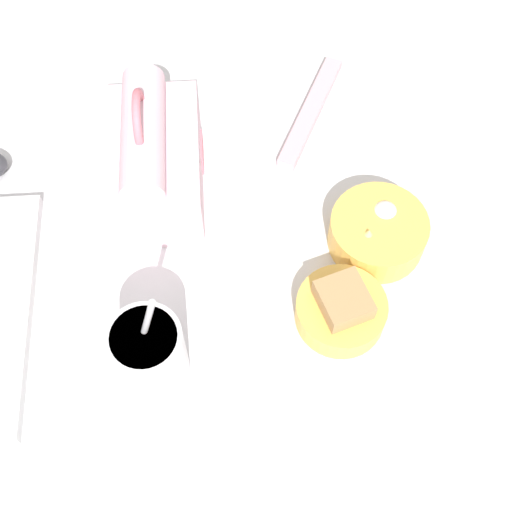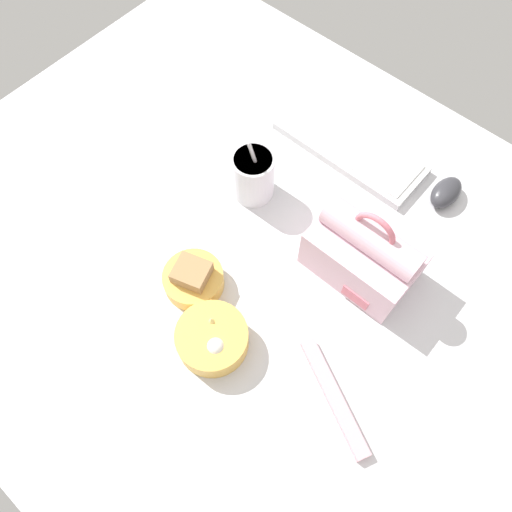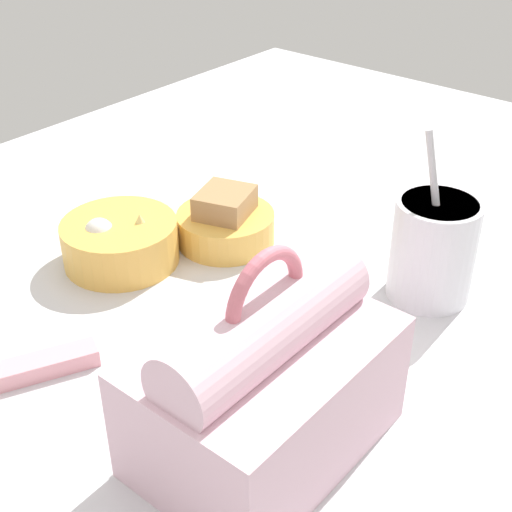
# 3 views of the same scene
# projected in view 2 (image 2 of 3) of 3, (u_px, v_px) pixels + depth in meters

# --- Properties ---
(desk_surface) EXTENTS (1.40, 1.10, 0.02)m
(desk_surface) POSITION_uv_depth(u_px,v_px,m) (264.00, 264.00, 0.93)
(desk_surface) COLOR silver
(desk_surface) RESTS_ON ground
(keyboard) EXTENTS (0.32, 0.12, 0.02)m
(keyboard) POSITION_uv_depth(u_px,v_px,m) (350.00, 147.00, 1.03)
(keyboard) COLOR silver
(keyboard) RESTS_ON desk_surface
(lunch_bag) EXTENTS (0.19, 0.13, 0.17)m
(lunch_bag) POSITION_uv_depth(u_px,v_px,m) (365.00, 252.00, 0.86)
(lunch_bag) COLOR beige
(lunch_bag) RESTS_ON desk_surface
(soup_cup) EXTENTS (0.08, 0.08, 0.17)m
(soup_cup) POSITION_uv_depth(u_px,v_px,m) (253.00, 175.00, 0.95)
(soup_cup) COLOR silver
(soup_cup) RESTS_ON desk_surface
(bento_bowl_sandwich) EXTENTS (0.11, 0.11, 0.06)m
(bento_bowl_sandwich) POSITION_uv_depth(u_px,v_px,m) (193.00, 278.00, 0.88)
(bento_bowl_sandwich) COLOR #EAB24C
(bento_bowl_sandwich) RESTS_ON desk_surface
(bento_bowl_snacks) EXTENTS (0.12, 0.12, 0.06)m
(bento_bowl_snacks) POSITION_uv_depth(u_px,v_px,m) (212.00, 338.00, 0.83)
(bento_bowl_snacks) COLOR #EAB24C
(bento_bowl_snacks) RESTS_ON desk_surface
(computer_mouse) EXTENTS (0.05, 0.08, 0.04)m
(computer_mouse) POSITION_uv_depth(u_px,v_px,m) (446.00, 192.00, 0.97)
(computer_mouse) COLOR #333338
(computer_mouse) RESTS_ON desk_surface
(chopstick_case) EXTENTS (0.19, 0.11, 0.02)m
(chopstick_case) POSITION_uv_depth(u_px,v_px,m) (334.00, 397.00, 0.81)
(chopstick_case) COLOR pink
(chopstick_case) RESTS_ON desk_surface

